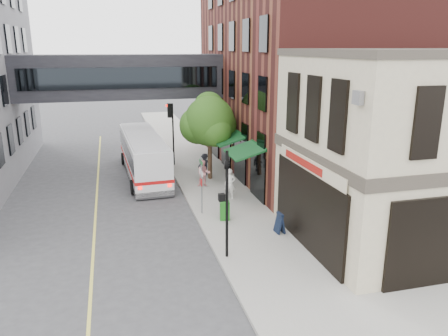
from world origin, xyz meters
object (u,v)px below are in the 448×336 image
bus (143,154)px  pedestrian_a (230,184)px  pedestrian_b (204,173)px  pedestrian_c (205,164)px  sandwich_board (280,223)px  newspaper_box (225,210)px

bus → pedestrian_a: (4.34, -6.32, -0.54)m
pedestrian_b → pedestrian_c: size_ratio=1.11×
pedestrian_a → pedestrian_b: (-0.98, 2.54, -0.04)m
pedestrian_a → sandwich_board: (0.98, -5.20, -0.38)m
sandwich_board → bus: bearing=110.3°
bus → pedestrian_b: size_ratio=6.27×
pedestrian_a → pedestrian_c: size_ratio=1.16×
pedestrian_a → pedestrian_b: pedestrian_a is taller
newspaper_box → pedestrian_b: bearing=98.6°
bus → sandwich_board: bearing=-65.2°
pedestrian_a → bus: bearing=145.6°
bus → pedestrian_a: bearing=-55.5°
bus → pedestrian_a: 7.69m
pedestrian_c → newspaper_box: pedestrian_c is taller
newspaper_box → sandwich_board: (2.07, -2.19, 0.01)m
newspaper_box → sandwich_board: size_ratio=0.98×
bus → newspaper_box: 9.92m
pedestrian_b → sandwich_board: 7.99m
pedestrian_c → bus: bearing=-165.9°
pedestrian_c → sandwich_board: size_ratio=1.54×
pedestrian_b → pedestrian_c: bearing=86.7°
pedestrian_a → newspaper_box: 3.22m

